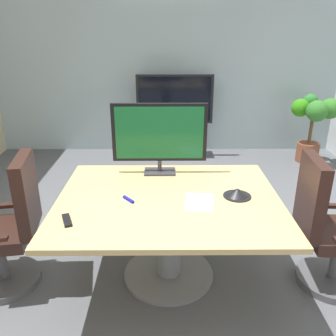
{
  "coord_description": "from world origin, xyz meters",
  "views": [
    {
      "loc": [
        -0.02,
        -2.62,
        1.98
      ],
      "look_at": [
        -0.0,
        0.1,
        0.89
      ],
      "focal_mm": 37.73,
      "sensor_mm": 36.0,
      "label": 1
    }
  ],
  "objects": [
    {
      "name": "tv_monitor",
      "position": [
        -0.08,
        0.38,
        1.1
      ],
      "size": [
        0.84,
        0.18,
        0.64
      ],
      "color": "#333338",
      "rests_on": "conference_table"
    },
    {
      "name": "wall_display_unit",
      "position": [
        0.12,
        2.91,
        0.44
      ],
      "size": [
        1.2,
        0.36,
        1.31
      ],
      "color": "#B7BABC",
      "rests_on": "ground"
    },
    {
      "name": "office_chair_left",
      "position": [
        -1.26,
        -0.21,
        0.46
      ],
      "size": [
        0.63,
        0.61,
        1.09
      ],
      "rotation": [
        0.0,
        0.0,
        -1.4
      ],
      "color": "#4C4C51",
      "rests_on": "ground"
    },
    {
      "name": "ground_plane",
      "position": [
        0.0,
        0.0,
        0.0
      ],
      "size": [
        7.54,
        7.54,
        0.0
      ],
      "primitive_type": "plane",
      "color": "#515459"
    },
    {
      "name": "wall_back_glass_partition",
      "position": [
        0.0,
        3.27,
        1.41
      ],
      "size": [
        5.67,
        0.1,
        2.81
      ],
      "primitive_type": "cube",
      "color": "#9EB2B7",
      "rests_on": "ground"
    },
    {
      "name": "conference_table",
      "position": [
        -0.0,
        -0.15,
        0.56
      ],
      "size": [
        1.74,
        1.39,
        0.74
      ],
      "color": "tan",
      "rests_on": "ground"
    },
    {
      "name": "potted_plant",
      "position": [
        2.22,
        2.55,
        0.66
      ],
      "size": [
        0.7,
        0.59,
        1.04
      ],
      "color": "brown",
      "rests_on": "ground"
    },
    {
      "name": "paper_notepad",
      "position": [
        0.23,
        -0.24,
        0.74
      ],
      "size": [
        0.25,
        0.32,
        0.01
      ],
      "primitive_type": "cube",
      "rotation": [
        0.0,
        0.0,
        -0.12
      ],
      "color": "white",
      "rests_on": "conference_table"
    },
    {
      "name": "conference_phone",
      "position": [
        0.54,
        -0.13,
        0.77
      ],
      "size": [
        0.22,
        0.22,
        0.07
      ],
      "color": "black",
      "rests_on": "conference_table"
    },
    {
      "name": "whiteboard_marker",
      "position": [
        -0.31,
        -0.19,
        0.75
      ],
      "size": [
        0.1,
        0.11,
        0.02
      ],
      "primitive_type": "cube",
      "rotation": [
        0.0,
        0.0,
        -0.88
      ],
      "color": "#1919A5",
      "rests_on": "conference_table"
    },
    {
      "name": "remote_control",
      "position": [
        -0.7,
        -0.5,
        0.75
      ],
      "size": [
        0.11,
        0.18,
        0.02
      ],
      "primitive_type": "cube",
      "rotation": [
        0.0,
        0.0,
        0.38
      ],
      "color": "black",
      "rests_on": "conference_table"
    },
    {
      "name": "office_chair_right",
      "position": [
        1.25,
        -0.24,
        0.46
      ],
      "size": [
        0.61,
        0.59,
        1.09
      ],
      "rotation": [
        0.0,
        0.0,
        1.49
      ],
      "color": "#4C4C51",
      "rests_on": "ground"
    }
  ]
}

